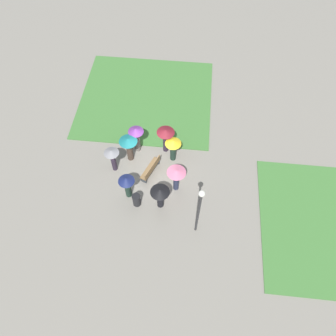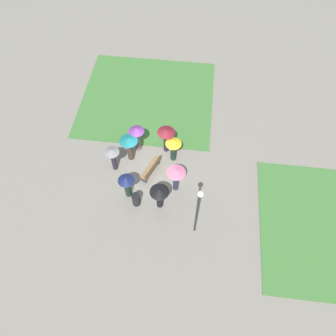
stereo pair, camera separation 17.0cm
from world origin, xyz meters
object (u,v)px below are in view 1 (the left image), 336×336
object	(u,v)px
crowd_person_black	(160,194)
crowd_person_teal	(129,145)
crowd_person_purple	(136,136)
crowd_person_navy	(127,184)
lamp_post	(199,207)
trash_bin	(137,200)
crowd_person_grey	(112,156)
crowd_person_pink	(176,175)
park_bench	(151,169)
crowd_person_maroon	(166,136)
crowd_person_yellow	(173,147)

from	to	relation	value
crowd_person_black	crowd_person_teal	size ratio (longest dim) A/B	0.91
crowd_person_purple	crowd_person_navy	size ratio (longest dim) A/B	1.09
crowd_person_navy	lamp_post	bearing A→B (deg)	-131.42
trash_bin	crowd_person_grey	size ratio (longest dim) A/B	0.48
crowd_person_purple	crowd_person_black	bearing A→B (deg)	-173.44
crowd_person_pink	trash_bin	bearing A→B (deg)	-144.05
park_bench	crowd_person_purple	xyz separation A→B (m)	(-1.73, -1.10, 0.87)
crowd_person_maroon	crowd_person_black	distance (m)	4.02
crowd_person_pink	lamp_post	bearing A→B (deg)	-57.49
crowd_person_yellow	crowd_person_purple	world-z (taller)	crowd_person_purple
crowd_person_grey	crowd_person_teal	world-z (taller)	crowd_person_teal
lamp_post	trash_bin	distance (m)	4.36
trash_bin	crowd_person_black	world-z (taller)	crowd_person_black
park_bench	lamp_post	bearing A→B (deg)	62.66
crowd_person_purple	trash_bin	bearing A→B (deg)	168.24
lamp_post	crowd_person_teal	distance (m)	6.39
trash_bin	crowd_person_grey	xyz separation A→B (m)	(-2.29, -1.74, 0.88)
crowd_person_grey	crowd_person_teal	size ratio (longest dim) A/B	0.96
lamp_post	crowd_person_grey	bearing A→B (deg)	-124.18
park_bench	crowd_person_black	distance (m)	2.46
park_bench	crowd_person_black	world-z (taller)	crowd_person_black
crowd_person_pink	crowd_person_black	bearing A→B (deg)	-117.55
crowd_person_pink	crowd_person_teal	distance (m)	3.59
crowd_person_grey	crowd_person_navy	xyz separation A→B (m)	(1.75, 1.18, -0.06)
trash_bin	park_bench	bearing A→B (deg)	166.21
trash_bin	crowd_person_purple	bearing A→B (deg)	-171.94
trash_bin	crowd_person_yellow	size ratio (longest dim) A/B	0.51
park_bench	crowd_person_teal	size ratio (longest dim) A/B	0.91
park_bench	crowd_person_maroon	world-z (taller)	crowd_person_maroon
crowd_person_grey	crowd_person_teal	distance (m)	1.23
crowd_person_teal	crowd_person_yellow	bearing A→B (deg)	30.80
lamp_post	crowd_person_yellow	xyz separation A→B (m)	(-4.70, -1.71, -1.54)
park_bench	crowd_person_pink	world-z (taller)	crowd_person_pink
crowd_person_maroon	crowd_person_navy	distance (m)	3.98
park_bench	crowd_person_navy	xyz separation A→B (m)	(1.68, -1.11, 0.81)
crowd_person_navy	crowd_person_black	bearing A→B (deg)	-121.35
lamp_post	crowd_person_grey	size ratio (longest dim) A/B	2.26
crowd_person_black	crowd_person_purple	xyz separation A→B (m)	(-3.89, -1.93, 0.03)
crowd_person_teal	lamp_post	bearing A→B (deg)	-20.08
lamp_post	crowd_person_teal	xyz separation A→B (m)	(-4.44, -4.38, -1.38)
crowd_person_maroon	crowd_person_yellow	world-z (taller)	crowd_person_maroon
park_bench	crowd_person_black	xyz separation A→B (m)	(2.16, 0.82, 0.83)
crowd_person_navy	crowd_person_maroon	bearing A→B (deg)	-44.54
crowd_person_black	trash_bin	bearing A→B (deg)	97.82
crowd_person_grey	park_bench	bearing A→B (deg)	-172.42
crowd_person_maroon	crowd_person_teal	xyz separation A→B (m)	(0.90, -2.15, -0.02)
park_bench	crowd_person_black	bearing A→B (deg)	43.39
lamp_post	crowd_person_maroon	xyz separation A→B (m)	(-5.34, -2.23, -1.36)
crowd_person_black	crowd_person_purple	distance (m)	4.34
trash_bin	crowd_person_yellow	distance (m)	3.94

